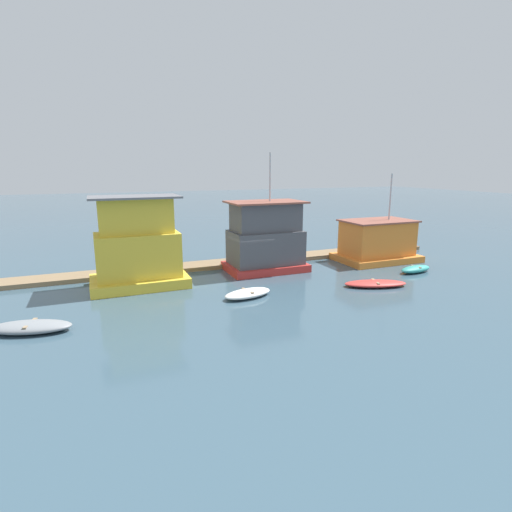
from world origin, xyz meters
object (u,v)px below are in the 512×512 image
object	(u,v)px
dinghy_teal	(416,269)
mooring_post_centre	(383,244)
dinghy_white	(248,293)
mooring_post_far_right	(296,251)
mooring_post_near_right	(279,257)
houseboat_red	(265,239)
houseboat_orange	(377,242)
houseboat_yellow	(138,248)
dinghy_grey	(31,327)
dinghy_red	(375,284)

from	to	relation	value
dinghy_teal	mooring_post_centre	distance (m)	6.06
dinghy_white	mooring_post_far_right	size ratio (longest dim) A/B	1.64
dinghy_teal	mooring_post_near_right	distance (m)	9.75
houseboat_red	houseboat_orange	size ratio (longest dim) A/B	1.21
houseboat_red	mooring_post_centre	world-z (taller)	houseboat_red
houseboat_yellow	mooring_post_near_right	xyz separation A→B (m)	(10.37, 1.83, -1.78)
houseboat_yellow	dinghy_white	distance (m)	7.39
dinghy_white	houseboat_yellow	bearing A→B (deg)	139.78
dinghy_grey	dinghy_white	bearing A→B (deg)	4.84
dinghy_teal	mooring_post_far_right	size ratio (longest dim) A/B	1.46
houseboat_yellow	houseboat_red	world-z (taller)	houseboat_red
houseboat_orange	mooring_post_centre	xyz separation A→B (m)	(2.03, 1.73, -0.62)
dinghy_grey	houseboat_orange	bearing A→B (deg)	13.42
houseboat_red	mooring_post_near_right	xyz separation A→B (m)	(1.61, 1.16, -1.65)
houseboat_yellow	houseboat_red	xyz separation A→B (m)	(8.76, 0.67, -0.14)
houseboat_orange	dinghy_red	world-z (taller)	houseboat_orange
houseboat_yellow	dinghy_red	xyz separation A→B (m)	(13.43, -5.60, -2.21)
dinghy_grey	mooring_post_centre	world-z (taller)	mooring_post_centre
dinghy_grey	mooring_post_near_right	distance (m)	17.32
houseboat_orange	mooring_post_centre	world-z (taller)	houseboat_orange
dinghy_red	dinghy_teal	world-z (taller)	dinghy_teal
dinghy_grey	mooring_post_far_right	distance (m)	18.65
houseboat_red	dinghy_red	world-z (taller)	houseboat_red
dinghy_grey	dinghy_teal	distance (m)	23.62
houseboat_yellow	houseboat_orange	world-z (taller)	houseboat_orange
dinghy_red	houseboat_yellow	bearing A→B (deg)	157.36
houseboat_orange	dinghy_grey	size ratio (longest dim) A/B	1.77
houseboat_red	mooring_post_centre	xyz separation A→B (m)	(11.30, 1.16, -1.37)
houseboat_yellow	mooring_post_near_right	distance (m)	10.68
dinghy_white	dinghy_teal	world-z (taller)	dinghy_teal
dinghy_red	mooring_post_centre	size ratio (longest dim) A/B	2.29
houseboat_yellow	dinghy_teal	xyz separation A→B (m)	(18.24, -3.91, -2.16)
houseboat_yellow	dinghy_white	bearing A→B (deg)	-40.22
dinghy_grey	dinghy_teal	size ratio (longest dim) A/B	1.37
houseboat_yellow	mooring_post_far_right	xyz separation A→B (m)	(11.81, 1.83, -1.45)
dinghy_red	houseboat_red	bearing A→B (deg)	126.67
houseboat_red	mooring_post_near_right	bearing A→B (deg)	35.76
houseboat_red	dinghy_white	distance (m)	6.55
houseboat_yellow	dinghy_teal	bearing A→B (deg)	-12.09
dinghy_grey	mooring_post_far_right	bearing A→B (deg)	23.06
mooring_post_near_right	mooring_post_centre	world-z (taller)	mooring_post_centre
dinghy_white	houseboat_orange	bearing A→B (deg)	20.26
houseboat_red	dinghy_teal	bearing A→B (deg)	-25.79
mooring_post_near_right	mooring_post_far_right	bearing A→B (deg)	0.00
dinghy_red	mooring_post_far_right	distance (m)	7.65
houseboat_yellow	dinghy_grey	world-z (taller)	houseboat_yellow
houseboat_orange	mooring_post_far_right	distance (m)	6.47
mooring_post_centre	mooring_post_far_right	bearing A→B (deg)	180.00
dinghy_red	mooring_post_far_right	world-z (taller)	mooring_post_far_right
houseboat_yellow	mooring_post_centre	distance (m)	20.20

